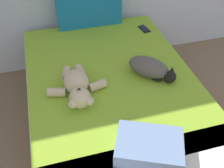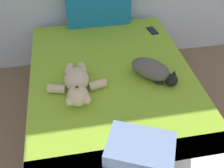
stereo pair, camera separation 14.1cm
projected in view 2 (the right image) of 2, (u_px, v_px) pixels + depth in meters
name	position (u px, v px, depth m)	size (l,w,h in m)	color
bed	(113.00, 102.00, 2.36)	(1.40, 1.97, 0.54)	#9E7A56
patterned_cushion	(98.00, 0.00, 2.67)	(0.66, 0.12, 0.54)	#1972AD
cat	(153.00, 70.00, 2.14)	(0.37, 0.42, 0.15)	#59514C
teddy_bear	(77.00, 84.00, 2.01)	(0.46, 0.52, 0.17)	beige
cell_phone	(152.00, 30.00, 2.74)	(0.09, 0.16, 0.01)	black
throw_pillow	(140.00, 149.00, 1.60)	(0.40, 0.28, 0.11)	#728CB7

